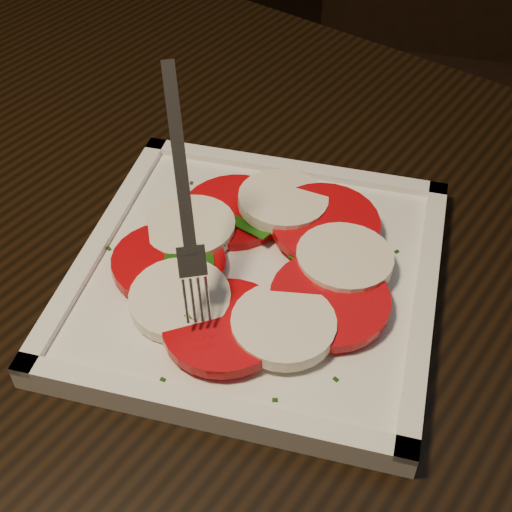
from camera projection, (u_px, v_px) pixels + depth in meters
The scene contains 5 objects.
table at pixel (225, 363), 0.61m from camera, with size 1.30×0.95×0.75m.
chair at pixel (432, 44), 1.25m from camera, with size 0.51×0.51×0.93m.
plate at pixel (256, 277), 0.54m from camera, with size 0.26×0.26×0.01m, color white.
caprese_salad at pixel (256, 261), 0.53m from camera, with size 0.22×0.22×0.03m.
fork at pixel (182, 184), 0.46m from camera, with size 0.04×0.09×0.14m, color white, non-canonical shape.
Camera 1 is at (-0.09, -0.45, 1.15)m, focal length 50.00 mm.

